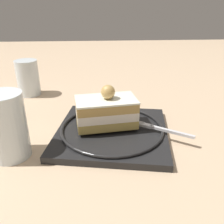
% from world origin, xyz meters
% --- Properties ---
extents(ground_plane, '(2.40, 2.40, 0.00)m').
position_xyz_m(ground_plane, '(0.00, 0.00, 0.00)').
color(ground_plane, tan).
extents(dessert_plate, '(0.24, 0.24, 0.02)m').
position_xyz_m(dessert_plate, '(0.02, 0.01, 0.01)').
color(dessert_plate, black).
rests_on(dessert_plate, ground_plane).
extents(cake_slice, '(0.08, 0.12, 0.08)m').
position_xyz_m(cake_slice, '(0.03, 0.02, 0.05)').
color(cake_slice, tan).
rests_on(cake_slice, dessert_plate).
extents(fork, '(0.08, 0.11, 0.00)m').
position_xyz_m(fork, '(-0.00, -0.07, 0.02)').
color(fork, silver).
rests_on(fork, dessert_plate).
extents(drink_glass_near, '(0.06, 0.06, 0.09)m').
position_xyz_m(drink_glass_near, '(0.25, 0.22, 0.04)').
color(drink_glass_near, silver).
rests_on(drink_glass_near, ground_plane).
extents(drink_glass_far, '(0.06, 0.06, 0.11)m').
position_xyz_m(drink_glass_far, '(-0.04, 0.18, 0.05)').
color(drink_glass_far, silver).
rests_on(drink_glass_far, ground_plane).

